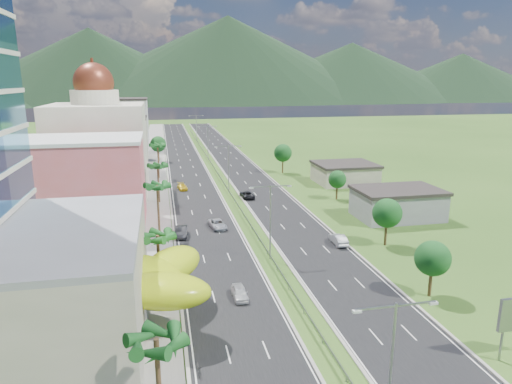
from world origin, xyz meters
TOP-DOWN VIEW (x-y plane):
  - ground at (0.00, 0.00)m, footprint 500.00×500.00m
  - road_left at (-7.50, 90.00)m, footprint 11.00×260.00m
  - road_right at (7.50, 90.00)m, footprint 11.00×260.00m
  - sidewalk_left at (-17.00, 90.00)m, footprint 7.00×260.00m
  - median_guardrail at (0.00, 71.99)m, footprint 0.10×216.06m
  - streetlight_median_a at (0.00, -25.00)m, footprint 6.04×0.25m
  - streetlight_median_b at (0.00, 10.00)m, footprint 6.04×0.25m
  - streetlight_median_c at (0.00, 50.00)m, footprint 6.04×0.25m
  - streetlight_median_d at (0.00, 95.00)m, footprint 6.04×0.25m
  - streetlight_median_e at (0.00, 140.00)m, footprint 6.04×0.25m
  - lime_canopy at (-20.00, -4.00)m, footprint 18.00×15.00m
  - pink_shophouse at (-28.00, 32.00)m, footprint 20.00×15.00m
  - domed_building at (-28.00, 55.00)m, footprint 20.00×20.00m
  - midrise_grey at (-27.00, 80.00)m, footprint 16.00×15.00m
  - midrise_beige at (-27.00, 102.00)m, footprint 16.00×15.00m
  - midrise_white at (-27.00, 125.00)m, footprint 16.00×15.00m
  - shed_near at (28.00, 25.00)m, footprint 15.00×10.00m
  - shed_far at (30.00, 55.00)m, footprint 14.00×12.00m
  - palm_tree_a at (-15.50, -22.00)m, footprint 3.60×3.60m
  - palm_tree_b at (-15.50, 2.00)m, footprint 3.60×3.60m
  - palm_tree_c at (-15.50, 22.00)m, footprint 3.60×3.60m
  - palm_tree_d at (-15.50, 45.00)m, footprint 3.60×3.60m
  - palm_tree_e at (-15.50, 70.00)m, footprint 3.60×3.60m
  - leafy_tree_lfar at (-15.50, 95.00)m, footprint 4.90×4.90m
  - leafy_tree_ra at (16.00, -5.00)m, footprint 4.20×4.20m
  - leafy_tree_rb at (19.00, 12.00)m, footprint 4.55×4.55m
  - leafy_tree_rc at (22.00, 40.00)m, footprint 3.85×3.85m
  - leafy_tree_rd at (18.00, 70.00)m, footprint 4.90×4.90m
  - mountain_ridge at (60.00, 450.00)m, footprint 860.00×140.00m
  - car_white_near_left at (-6.33, -1.00)m, footprint 1.66×4.12m
  - car_dark_left at (-11.97, 22.47)m, footprint 2.05×5.10m
  - car_silver_mid_left at (-5.66, 25.51)m, footprint 3.15×5.50m
  - car_yellow_far_left at (-10.21, 55.60)m, footprint 2.51×4.85m
  - car_silver_right at (11.95, 13.78)m, footprint 1.83×4.91m
  - car_dark_far_right at (3.20, 44.97)m, footprint 2.79×5.48m
  - motorcycle at (-12.30, -14.35)m, footprint 0.56×1.84m

SIDE VIEW (x-z plane):
  - ground at x=0.00m, z-range 0.00..0.00m
  - mountain_ridge at x=60.00m, z-range -45.00..45.00m
  - road_left at x=-7.50m, z-range 0.00..0.04m
  - road_right at x=7.50m, z-range 0.00..0.04m
  - sidewalk_left at x=-17.00m, z-range 0.00..0.12m
  - median_guardrail at x=0.00m, z-range 0.24..1.00m
  - motorcycle at x=-12.30m, z-range 0.04..1.22m
  - car_yellow_far_left at x=-10.21m, z-range 0.04..1.38m
  - car_white_near_left at x=-6.33m, z-range 0.04..1.44m
  - car_silver_mid_left at x=-5.66m, z-range 0.04..1.48m
  - car_dark_far_right at x=3.20m, z-range 0.04..1.53m
  - car_silver_right at x=11.95m, z-range 0.04..1.64m
  - car_dark_left at x=-11.97m, z-range 0.04..1.69m
  - shed_far at x=30.00m, z-range 0.00..4.40m
  - shed_near at x=28.00m, z-range 0.00..5.00m
  - leafy_tree_rc at x=22.00m, z-range 1.21..7.54m
  - leafy_tree_ra at x=16.00m, z-range 1.33..8.23m
  - lime_canopy at x=-20.00m, z-range 1.29..8.69m
  - leafy_tree_rb at x=19.00m, z-range 1.44..8.92m
  - leafy_tree_lfar at x=-15.50m, z-range 1.55..9.60m
  - leafy_tree_rd at x=18.00m, z-range 1.55..9.60m
  - midrise_beige at x=-27.00m, z-range 0.00..13.00m
  - streetlight_median_a at x=0.00m, z-range 1.25..12.25m
  - streetlight_median_b at x=0.00m, z-range 1.25..12.25m
  - streetlight_median_c at x=0.00m, z-range 1.25..12.25m
  - streetlight_median_d at x=0.00m, z-range 1.25..12.25m
  - streetlight_median_e at x=0.00m, z-range 1.25..12.25m
  - palm_tree_b at x=-15.50m, z-range 3.01..11.11m
  - pink_shophouse at x=-28.00m, z-range 0.00..15.00m
  - palm_tree_d at x=-15.50m, z-range 3.24..11.84m
  - midrise_grey at x=-27.00m, z-range 0.00..16.00m
  - palm_tree_a at x=-15.50m, z-range 3.47..12.57m
  - palm_tree_e at x=-15.50m, z-range 3.61..13.01m
  - palm_tree_c at x=-15.50m, z-range 3.70..13.30m
  - midrise_white at x=-27.00m, z-range 0.00..18.00m
  - domed_building at x=-28.00m, z-range -3.00..25.70m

